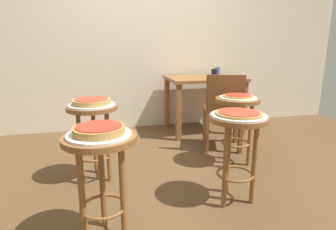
% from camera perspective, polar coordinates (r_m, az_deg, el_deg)
% --- Properties ---
extents(ground_plane, '(6.00, 6.00, 0.00)m').
position_cam_1_polar(ground_plane, '(2.67, 0.37, -11.64)').
color(ground_plane, brown).
extents(back_wall, '(6.00, 0.10, 3.00)m').
position_cam_1_polar(back_wall, '(4.04, -5.66, 18.86)').
color(back_wall, beige).
rests_on(back_wall, ground_plane).
extents(stool_foreground, '(0.42, 0.42, 0.66)m').
position_cam_1_polar(stool_foreground, '(1.69, -13.28, -9.27)').
color(stool_foreground, brown).
rests_on(stool_foreground, ground_plane).
extents(serving_plate_foreground, '(0.36, 0.36, 0.01)m').
position_cam_1_polar(serving_plate_foreground, '(1.63, -13.62, -3.81)').
color(serving_plate_foreground, silver).
rests_on(serving_plate_foreground, stool_foreground).
extents(pizza_foreground, '(0.29, 0.29, 0.05)m').
position_cam_1_polar(pizza_foreground, '(1.62, -13.67, -2.86)').
color(pizza_foreground, '#B78442').
rests_on(pizza_foreground, serving_plate_foreground).
extents(stool_middle, '(0.42, 0.42, 0.66)m').
position_cam_1_polar(stool_middle, '(2.11, 13.69, -4.49)').
color(stool_middle, brown).
rests_on(stool_middle, ground_plane).
extents(serving_plate_middle, '(0.40, 0.40, 0.01)m').
position_cam_1_polar(serving_plate_middle, '(2.07, 13.96, -0.06)').
color(serving_plate_middle, silver).
rests_on(serving_plate_middle, stool_middle).
extents(pizza_middle, '(0.33, 0.33, 0.02)m').
position_cam_1_polar(pizza_middle, '(2.06, 13.98, 0.37)').
color(pizza_middle, '#B78442').
rests_on(pizza_middle, serving_plate_middle).
extents(stool_leftside, '(0.42, 0.42, 0.66)m').
position_cam_1_polar(stool_leftside, '(2.48, -14.75, -1.83)').
color(stool_leftside, brown).
rests_on(stool_leftside, ground_plane).
extents(serving_plate_leftside, '(0.38, 0.38, 0.01)m').
position_cam_1_polar(serving_plate_leftside, '(2.44, -15.00, 1.99)').
color(serving_plate_leftside, silver).
rests_on(serving_plate_leftside, stool_leftside).
extents(pizza_leftside, '(0.31, 0.31, 0.05)m').
position_cam_1_polar(pizza_leftside, '(2.43, -15.04, 2.64)').
color(pizza_leftside, tan).
rests_on(pizza_leftside, serving_plate_leftside).
extents(stool_rear, '(0.42, 0.42, 0.66)m').
position_cam_1_polar(stool_rear, '(2.79, 13.62, 0.02)').
color(stool_rear, brown).
rests_on(stool_rear, ground_plane).
extents(serving_plate_rear, '(0.35, 0.35, 0.01)m').
position_cam_1_polar(serving_plate_rear, '(2.76, 13.82, 3.42)').
color(serving_plate_rear, white).
rests_on(serving_plate_rear, stool_rear).
extents(pizza_rear, '(0.27, 0.27, 0.02)m').
position_cam_1_polar(pizza_rear, '(2.75, 13.84, 3.75)').
color(pizza_rear, tan).
rests_on(pizza_rear, serving_plate_rear).
extents(dining_table, '(0.96, 0.70, 0.74)m').
position_cam_1_polar(dining_table, '(3.81, 7.24, 5.77)').
color(dining_table, brown).
rests_on(dining_table, ground_plane).
extents(cup_near_edge, '(0.08, 0.08, 0.12)m').
position_cam_1_polar(cup_near_edge, '(3.68, 9.27, 8.21)').
color(cup_near_edge, black).
rests_on(cup_near_edge, dining_table).
extents(cup_far_edge, '(0.08, 0.08, 0.11)m').
position_cam_1_polar(cup_far_edge, '(4.07, 9.86, 8.67)').
color(cup_far_edge, '#3360B2').
rests_on(cup_far_edge, dining_table).
extents(wooden_chair, '(0.51, 0.51, 0.85)m').
position_cam_1_polar(wooden_chair, '(3.17, 11.05, 1.22)').
color(wooden_chair, brown).
rests_on(wooden_chair, ground_plane).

